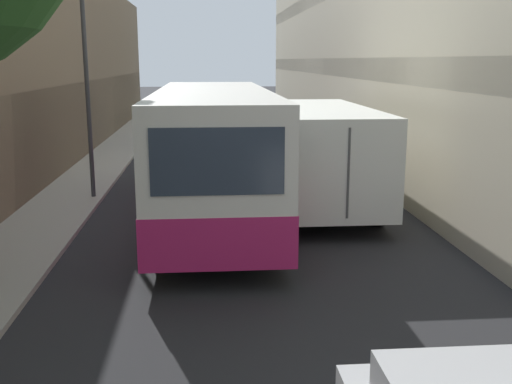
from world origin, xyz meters
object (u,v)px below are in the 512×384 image
(box_truck, at_px, (312,147))
(panel_van, at_px, (199,123))
(bus, at_px, (214,151))
(street_lamp, at_px, (82,2))

(box_truck, distance_m, panel_van, 11.71)
(bus, height_order, street_lamp, street_lamp)
(box_truck, bearing_deg, street_lamp, 176.41)
(bus, xyz_separation_m, street_lamp, (-3.33, 2.15, 3.63))
(box_truck, bearing_deg, bus, -146.95)
(box_truck, relative_size, panel_van, 1.99)
(bus, distance_m, panel_van, 13.04)
(street_lamp, bearing_deg, bus, -32.89)
(bus, distance_m, street_lamp, 5.37)
(bus, xyz_separation_m, box_truck, (2.72, 1.77, -0.18))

